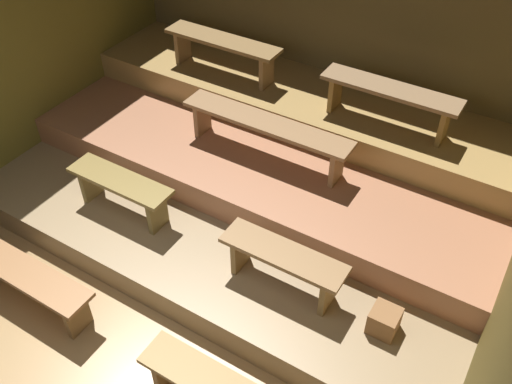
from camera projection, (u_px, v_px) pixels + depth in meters
The scene contains 13 objects.
ground at pixel (230, 236), 5.66m from camera, with size 5.74×4.86×0.08m, color #9B7647.
wall_back at pixel (331, 32), 6.06m from camera, with size 5.74×0.06×2.67m, color brown.
wall_left at pixel (24, 52), 5.72m from camera, with size 0.06×4.86×2.67m, color brown.
platform_lower at pixel (253, 198), 5.82m from camera, with size 4.94×3.17×0.30m, color #8F7551.
platform_middle at pixel (278, 150), 5.94m from camera, with size 4.94×2.17×0.30m, color #A56A49.
platform_upper at pixel (304, 103), 6.10m from camera, with size 4.94×1.06×0.30m, color #A68248.
bench_floor_left at pixel (6, 265), 4.88m from camera, with size 1.87×0.30×0.41m.
bench_lower_left at pixel (121, 187), 5.25m from camera, with size 1.08×0.30×0.41m.
bench_lower_right at pixel (283, 261), 4.56m from camera, with size 1.08×0.30×0.41m.
bench_middle_center at pixel (266, 128), 5.42m from camera, with size 1.79×0.30×0.41m.
bench_upper_left at pixel (223, 47), 6.09m from camera, with size 1.36×0.30×0.41m.
bench_upper_right at pixel (390, 96), 5.33m from camera, with size 1.36×0.30×0.41m.
wooden_crate_lower at pixel (384, 321), 4.36m from camera, with size 0.22×0.22×0.22m, color brown.
Camera 1 is at (2.27, -1.19, 4.06)m, focal length 39.00 mm.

